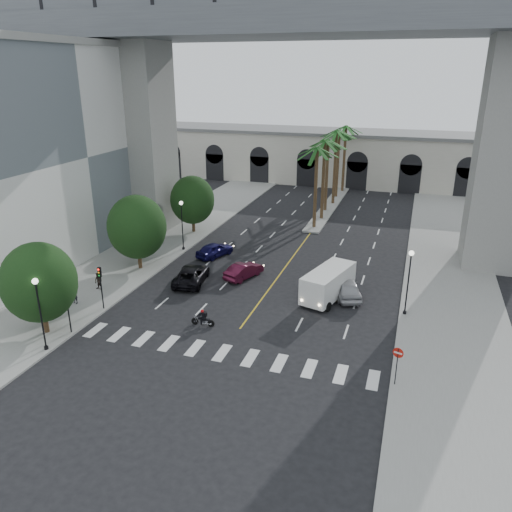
{
  "coord_description": "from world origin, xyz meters",
  "views": [
    {
      "loc": [
        11.29,
        -28.45,
        17.93
      ],
      "look_at": [
        -0.07,
        6.0,
        4.29
      ],
      "focal_mm": 35.0,
      "sensor_mm": 36.0,
      "label": 1
    }
  ],
  "objects_px": {
    "lamp_post_right": "(409,277)",
    "lamp_post_left_far": "(182,221)",
    "car_a": "(347,288)",
    "cargo_van": "(328,283)",
    "traffic_signal_far": "(101,281)",
    "car_b": "(244,271)",
    "pedestrian_a": "(75,294)",
    "do_not_enter_sign": "(397,359)",
    "lamp_post_left_near": "(40,308)",
    "car_d": "(335,269)",
    "traffic_signal_near": "(67,302)",
    "motorcycle_rider": "(203,318)",
    "car_c": "(191,275)",
    "car_e": "(215,250)",
    "pedestrian_b": "(99,281)"
  },
  "relations": [
    {
      "from": "pedestrian_b",
      "to": "car_d",
      "type": "bearing_deg",
      "value": 37.37
    },
    {
      "from": "pedestrian_b",
      "to": "lamp_post_left_near",
      "type": "bearing_deg",
      "value": -65.48
    },
    {
      "from": "lamp_post_left_near",
      "to": "car_d",
      "type": "bearing_deg",
      "value": 49.2
    },
    {
      "from": "do_not_enter_sign",
      "to": "lamp_post_left_far",
      "type": "bearing_deg",
      "value": 158.67
    },
    {
      "from": "car_b",
      "to": "car_e",
      "type": "height_order",
      "value": "car_e"
    },
    {
      "from": "car_a",
      "to": "cargo_van",
      "type": "xyz_separation_m",
      "value": [
        -1.43,
        -0.92,
        0.61
      ]
    },
    {
      "from": "car_a",
      "to": "car_b",
      "type": "bearing_deg",
      "value": -26.0
    },
    {
      "from": "car_b",
      "to": "pedestrian_a",
      "type": "xyz_separation_m",
      "value": [
        -11.04,
        -9.57,
        0.25
      ]
    },
    {
      "from": "lamp_post_right",
      "to": "lamp_post_left_far",
      "type": "bearing_deg",
      "value": 160.67
    },
    {
      "from": "motorcycle_rider",
      "to": "do_not_enter_sign",
      "type": "distance_m",
      "value": 14.46
    },
    {
      "from": "pedestrian_a",
      "to": "do_not_enter_sign",
      "type": "distance_m",
      "value": 25.5
    },
    {
      "from": "lamp_post_right",
      "to": "traffic_signal_near",
      "type": "height_order",
      "value": "lamp_post_right"
    },
    {
      "from": "pedestrian_a",
      "to": "pedestrian_b",
      "type": "relative_size",
      "value": 1.04
    },
    {
      "from": "lamp_post_right",
      "to": "pedestrian_b",
      "type": "relative_size",
      "value": 3.5
    },
    {
      "from": "car_c",
      "to": "pedestrian_b",
      "type": "distance_m",
      "value": 7.93
    },
    {
      "from": "lamp_post_left_near",
      "to": "car_c",
      "type": "relative_size",
      "value": 1.01
    },
    {
      "from": "traffic_signal_far",
      "to": "car_b",
      "type": "height_order",
      "value": "traffic_signal_far"
    },
    {
      "from": "lamp_post_left_far",
      "to": "motorcycle_rider",
      "type": "bearing_deg",
      "value": -58.92
    },
    {
      "from": "traffic_signal_near",
      "to": "pedestrian_a",
      "type": "xyz_separation_m",
      "value": [
        -2.69,
        4.08,
        -1.57
      ]
    },
    {
      "from": "pedestrian_a",
      "to": "car_e",
      "type": "bearing_deg",
      "value": 71.06
    },
    {
      "from": "lamp_post_left_near",
      "to": "traffic_signal_far",
      "type": "xyz_separation_m",
      "value": [
        0.1,
        6.5,
        -0.71
      ]
    },
    {
      "from": "car_d",
      "to": "motorcycle_rider",
      "type": "bearing_deg",
      "value": 51.03
    },
    {
      "from": "car_c",
      "to": "pedestrian_b",
      "type": "relative_size",
      "value": 3.45
    },
    {
      "from": "traffic_signal_far",
      "to": "car_e",
      "type": "distance_m",
      "value": 14.53
    },
    {
      "from": "motorcycle_rider",
      "to": "car_e",
      "type": "bearing_deg",
      "value": 107.53
    },
    {
      "from": "car_e",
      "to": "pedestrian_b",
      "type": "distance_m",
      "value": 12.57
    },
    {
      "from": "traffic_signal_far",
      "to": "car_b",
      "type": "xyz_separation_m",
      "value": [
        8.36,
        9.64,
        -1.82
      ]
    },
    {
      "from": "lamp_post_left_near",
      "to": "car_e",
      "type": "xyz_separation_m",
      "value": [
        3.8,
        20.43,
        -2.49
      ]
    },
    {
      "from": "traffic_signal_near",
      "to": "cargo_van",
      "type": "bearing_deg",
      "value": 35.21
    },
    {
      "from": "motorcycle_rider",
      "to": "car_c",
      "type": "height_order",
      "value": "car_c"
    },
    {
      "from": "car_d",
      "to": "lamp_post_left_far",
      "type": "bearing_deg",
      "value": -14.53
    },
    {
      "from": "do_not_enter_sign",
      "to": "traffic_signal_near",
      "type": "bearing_deg",
      "value": -161.38
    },
    {
      "from": "car_c",
      "to": "do_not_enter_sign",
      "type": "distance_m",
      "value": 21.04
    },
    {
      "from": "car_d",
      "to": "car_e",
      "type": "distance_m",
      "value": 12.59
    },
    {
      "from": "car_c",
      "to": "car_e",
      "type": "bearing_deg",
      "value": -95.1
    },
    {
      "from": "car_a",
      "to": "pedestrian_a",
      "type": "bearing_deg",
      "value": 3.03
    },
    {
      "from": "car_b",
      "to": "cargo_van",
      "type": "height_order",
      "value": "cargo_van"
    },
    {
      "from": "lamp_post_right",
      "to": "do_not_enter_sign",
      "type": "bearing_deg",
      "value": -90.74
    },
    {
      "from": "lamp_post_left_far",
      "to": "car_e",
      "type": "xyz_separation_m",
      "value": [
        3.8,
        -0.57,
        -2.49
      ]
    },
    {
      "from": "car_c",
      "to": "car_a",
      "type": "bearing_deg",
      "value": 175.76
    },
    {
      "from": "lamp_post_left_far",
      "to": "pedestrian_b",
      "type": "relative_size",
      "value": 3.5
    },
    {
      "from": "lamp_post_left_far",
      "to": "pedestrian_b",
      "type": "distance_m",
      "value": 11.99
    },
    {
      "from": "car_b",
      "to": "pedestrian_b",
      "type": "xyz_separation_m",
      "value": [
        -10.81,
        -6.67,
        0.22
      ]
    },
    {
      "from": "car_e",
      "to": "do_not_enter_sign",
      "type": "distance_m",
      "value": 25.56
    },
    {
      "from": "motorcycle_rider",
      "to": "pedestrian_a",
      "type": "relative_size",
      "value": 1.15
    },
    {
      "from": "pedestrian_a",
      "to": "do_not_enter_sign",
      "type": "bearing_deg",
      "value": -1.71
    },
    {
      "from": "lamp_post_left_far",
      "to": "pedestrian_a",
      "type": "bearing_deg",
      "value": -100.16
    },
    {
      "from": "motorcycle_rider",
      "to": "lamp_post_left_near",
      "type": "bearing_deg",
      "value": -144.58
    },
    {
      "from": "traffic_signal_near",
      "to": "car_e",
      "type": "xyz_separation_m",
      "value": [
        3.7,
        17.93,
        -1.78
      ]
    },
    {
      "from": "car_d",
      "to": "pedestrian_b",
      "type": "xyz_separation_m",
      "value": [
        -18.65,
        -9.41,
        0.15
      ]
    }
  ]
}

